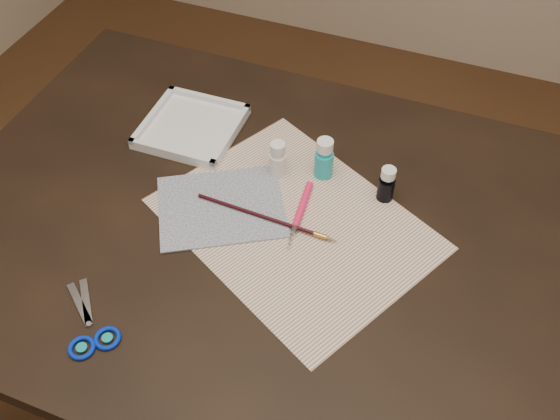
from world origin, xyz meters
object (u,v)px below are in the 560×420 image
(palette_tray, at_px, (191,126))
(paper, at_px, (295,224))
(paint_bottle_white, at_px, (278,159))
(scissors, at_px, (83,318))
(canvas, at_px, (221,207))
(paint_bottle_cyan, at_px, (324,158))
(paint_bottle_navy, at_px, (387,184))

(palette_tray, bearing_deg, paper, -29.15)
(paint_bottle_white, relative_size, scissors, 0.48)
(canvas, xyz_separation_m, paint_bottle_cyan, (0.15, 0.15, 0.04))
(paper, height_order, palette_tray, palette_tray)
(paint_bottle_white, bearing_deg, paper, -55.00)
(paper, height_order, paint_bottle_navy, paint_bottle_navy)
(paper, xyz_separation_m, paint_bottle_navy, (0.14, 0.12, 0.04))
(canvas, relative_size, paint_bottle_white, 2.90)
(paper, relative_size, paint_bottle_white, 5.87)
(paper, distance_m, canvas, 0.14)
(canvas, bearing_deg, scissors, -109.42)
(canvas, distance_m, paint_bottle_navy, 0.31)
(canvas, height_order, paint_bottle_white, paint_bottle_white)
(canvas, distance_m, scissors, 0.32)
(paint_bottle_white, bearing_deg, paint_bottle_cyan, 20.04)
(paint_bottle_cyan, xyz_separation_m, scissors, (-0.26, -0.46, -0.04))
(paper, relative_size, palette_tray, 2.46)
(canvas, bearing_deg, paint_bottle_white, 61.34)
(scissors, bearing_deg, palette_tray, -47.73)
(paper, height_order, canvas, canvas)
(paint_bottle_cyan, relative_size, scissors, 0.53)
(paint_bottle_white, height_order, paint_bottle_cyan, paint_bottle_cyan)
(paint_bottle_white, bearing_deg, canvas, -118.66)
(paint_bottle_cyan, distance_m, scissors, 0.53)
(paper, xyz_separation_m, paint_bottle_cyan, (0.01, 0.14, 0.04))
(paper, bearing_deg, paint_bottle_cyan, 86.82)
(paint_bottle_navy, bearing_deg, canvas, -154.09)
(paper, bearing_deg, paint_bottle_white, 125.00)
(paper, distance_m, paint_bottle_white, 0.14)
(paper, relative_size, canvas, 2.03)
(canvas, xyz_separation_m, paint_bottle_white, (0.07, 0.12, 0.04))
(paint_bottle_cyan, relative_size, palette_tray, 0.46)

